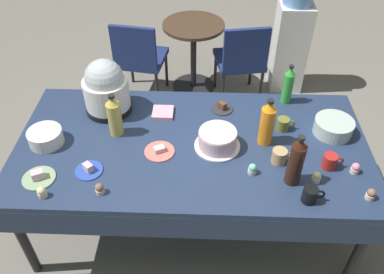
% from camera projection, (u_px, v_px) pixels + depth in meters
% --- Properties ---
extents(ground, '(9.00, 9.00, 0.00)m').
position_uv_depth(ground, '(192.00, 216.00, 2.98)').
color(ground, slate).
extents(potluck_table, '(2.20, 1.10, 0.75)m').
position_uv_depth(potluck_table, '(192.00, 150.00, 2.52)').
color(potluck_table, navy).
rests_on(potluck_table, ground).
extents(frosted_layer_cake, '(0.28, 0.28, 0.12)m').
position_uv_depth(frosted_layer_cake, '(218.00, 140.00, 2.41)').
color(frosted_layer_cake, silver).
rests_on(frosted_layer_cake, potluck_table).
extents(slow_cooker, '(0.31, 0.31, 0.38)m').
position_uv_depth(slow_cooker, '(106.00, 88.00, 2.61)').
color(slow_cooker, black).
rests_on(slow_cooker, potluck_table).
extents(glass_salad_bowl, '(0.25, 0.25, 0.10)m').
position_uv_depth(glass_salad_bowl, '(333.00, 127.00, 2.52)').
color(glass_salad_bowl, '#B2C6BC').
rests_on(glass_salad_bowl, potluck_table).
extents(ceramic_snack_bowl, '(0.21, 0.21, 0.09)m').
position_uv_depth(ceramic_snack_bowl, '(46.00, 137.00, 2.45)').
color(ceramic_snack_bowl, silver).
rests_on(ceramic_snack_bowl, potluck_table).
extents(dessert_plate_sage, '(0.19, 0.19, 0.06)m').
position_uv_depth(dessert_plate_sage, '(38.00, 177.00, 2.24)').
color(dessert_plate_sage, '#8CA87F').
rests_on(dessert_plate_sage, potluck_table).
extents(dessert_plate_cobalt, '(0.16, 0.16, 0.05)m').
position_uv_depth(dessert_plate_cobalt, '(89.00, 169.00, 2.29)').
color(dessert_plate_cobalt, '#2D4CB2').
rests_on(dessert_plate_cobalt, potluck_table).
extents(dessert_plate_coral, '(0.19, 0.19, 0.04)m').
position_uv_depth(dessert_plate_coral, '(159.00, 151.00, 2.41)').
color(dessert_plate_coral, '#E07266').
rests_on(dessert_plate_coral, potluck_table).
extents(dessert_plate_charcoal, '(0.15, 0.15, 0.06)m').
position_uv_depth(dessert_plate_charcoal, '(222.00, 108.00, 2.72)').
color(dessert_plate_charcoal, '#2D2D33').
rests_on(dessert_plate_charcoal, potluck_table).
extents(cupcake_cocoa, '(0.05, 0.05, 0.07)m').
position_uv_depth(cupcake_cocoa, '(355.00, 168.00, 2.27)').
color(cupcake_cocoa, beige).
rests_on(cupcake_cocoa, potluck_table).
extents(cupcake_berry, '(0.05, 0.05, 0.07)m').
position_uv_depth(cupcake_berry, '(100.00, 189.00, 2.15)').
color(cupcake_berry, beige).
rests_on(cupcake_berry, potluck_table).
extents(cupcake_vanilla, '(0.05, 0.05, 0.07)m').
position_uv_depth(cupcake_vanilla, '(317.00, 177.00, 2.22)').
color(cupcake_vanilla, beige).
rests_on(cupcake_vanilla, potluck_table).
extents(cupcake_mint, '(0.05, 0.05, 0.07)m').
position_uv_depth(cupcake_mint, '(371.00, 194.00, 2.13)').
color(cupcake_mint, beige).
rests_on(cupcake_mint, potluck_table).
extents(cupcake_rose, '(0.05, 0.05, 0.07)m').
position_uv_depth(cupcake_rose, '(42.00, 192.00, 2.14)').
color(cupcake_rose, beige).
rests_on(cupcake_rose, potluck_table).
extents(cupcake_lemon, '(0.05, 0.05, 0.07)m').
position_uv_depth(cupcake_lemon, '(252.00, 169.00, 2.26)').
color(cupcake_lemon, beige).
rests_on(cupcake_lemon, potluck_table).
extents(soda_bottle_cola, '(0.09, 0.09, 0.33)m').
position_uv_depth(soda_bottle_cola, '(296.00, 161.00, 2.14)').
color(soda_bottle_cola, '#33190F').
rests_on(soda_bottle_cola, potluck_table).
extents(soda_bottle_lime_soda, '(0.07, 0.07, 0.29)m').
position_uv_depth(soda_bottle_lime_soda, '(288.00, 85.00, 2.71)').
color(soda_bottle_lime_soda, green).
rests_on(soda_bottle_lime_soda, potluck_table).
extents(soda_bottle_ginger_ale, '(0.09, 0.09, 0.30)m').
position_uv_depth(soda_bottle_ginger_ale, '(114.00, 116.00, 2.46)').
color(soda_bottle_ginger_ale, gold).
rests_on(soda_bottle_ginger_ale, potluck_table).
extents(soda_bottle_orange_juice, '(0.09, 0.09, 0.32)m').
position_uv_depth(soda_bottle_orange_juice, '(267.00, 123.00, 2.39)').
color(soda_bottle_orange_juice, orange).
rests_on(soda_bottle_orange_juice, potluck_table).
extents(coffee_mug_tan, '(0.13, 0.09, 0.09)m').
position_uv_depth(coffee_mug_tan, '(280.00, 156.00, 2.32)').
color(coffee_mug_tan, tan).
rests_on(coffee_mug_tan, potluck_table).
extents(coffee_mug_red, '(0.12, 0.08, 0.09)m').
position_uv_depth(coffee_mug_red, '(330.00, 161.00, 2.29)').
color(coffee_mug_red, '#B2231E').
rests_on(coffee_mug_red, potluck_table).
extents(coffee_mug_olive, '(0.12, 0.08, 0.08)m').
position_uv_depth(coffee_mug_olive, '(283.00, 124.00, 2.55)').
color(coffee_mug_olive, olive).
rests_on(coffee_mug_olive, potluck_table).
extents(coffee_mug_black, '(0.12, 0.08, 0.10)m').
position_uv_depth(coffee_mug_black, '(310.00, 195.00, 2.10)').
color(coffee_mug_black, black).
rests_on(coffee_mug_black, potluck_table).
extents(paper_napkin_stack, '(0.14, 0.14, 0.02)m').
position_uv_depth(paper_napkin_stack, '(163.00, 112.00, 2.69)').
color(paper_napkin_stack, pink).
rests_on(paper_napkin_stack, potluck_table).
extents(maroon_chair_left, '(0.50, 0.50, 0.85)m').
position_uv_depth(maroon_chair_left, '(139.00, 56.00, 3.77)').
color(maroon_chair_left, navy).
rests_on(maroon_chair_left, ground).
extents(maroon_chair_right, '(0.51, 0.51, 0.85)m').
position_uv_depth(maroon_chair_right, '(242.00, 58.00, 3.75)').
color(maroon_chair_right, navy).
rests_on(maroon_chair_right, ground).
extents(round_cafe_table, '(0.60, 0.60, 0.72)m').
position_uv_depth(round_cafe_table, '(193.00, 45.00, 3.92)').
color(round_cafe_table, '#473323').
rests_on(round_cafe_table, ground).
extents(water_cooler, '(0.32, 0.32, 1.24)m').
position_uv_depth(water_cooler, '(292.00, 34.00, 3.89)').
color(water_cooler, silver).
rests_on(water_cooler, ground).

